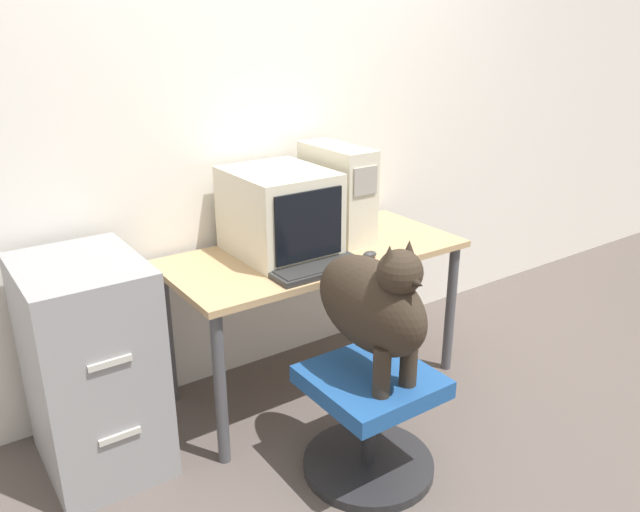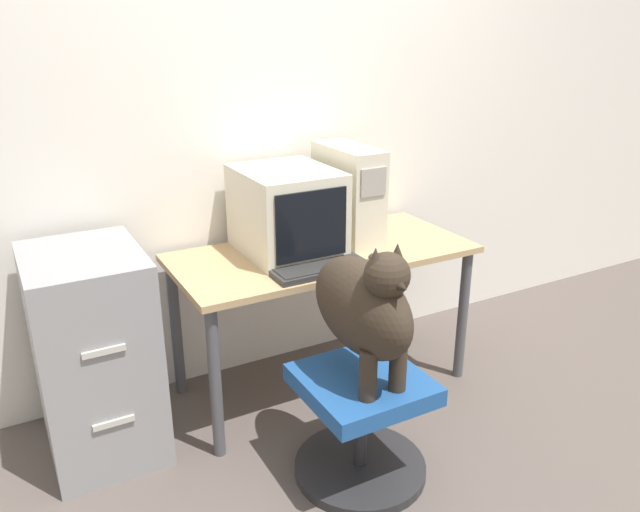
# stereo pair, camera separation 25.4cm
# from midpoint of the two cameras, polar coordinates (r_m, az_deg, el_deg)

# --- Properties ---
(ground_plane) EXTENTS (12.00, 12.00, 0.00)m
(ground_plane) POSITION_cam_midpoint_polar(r_m,az_deg,el_deg) (2.97, 0.69, -14.27)
(ground_plane) COLOR #564C47
(wall_back) EXTENTS (8.00, 0.05, 2.60)m
(wall_back) POSITION_cam_midpoint_polar(r_m,az_deg,el_deg) (3.06, -7.11, 13.01)
(wall_back) COLOR silver
(wall_back) RESTS_ON ground_plane
(desk) EXTENTS (1.38, 0.64, 0.71)m
(desk) POSITION_cam_midpoint_polar(r_m,az_deg,el_deg) (2.91, -2.93, -1.14)
(desk) COLOR tan
(desk) RESTS_ON ground_plane
(crt_monitor) EXTENTS (0.40, 0.48, 0.38)m
(crt_monitor) POSITION_cam_midpoint_polar(r_m,az_deg,el_deg) (2.80, -6.34, 3.95)
(crt_monitor) COLOR beige
(crt_monitor) RESTS_ON desk
(pc_tower) EXTENTS (0.17, 0.43, 0.45)m
(pc_tower) POSITION_cam_midpoint_polar(r_m,az_deg,el_deg) (2.98, -0.90, 5.77)
(pc_tower) COLOR beige
(pc_tower) RESTS_ON desk
(keyboard) EXTENTS (0.43, 0.17, 0.03)m
(keyboard) POSITION_cam_midpoint_polar(r_m,az_deg,el_deg) (2.63, -2.88, -1.21)
(keyboard) COLOR #2D2D2D
(keyboard) RESTS_ON desk
(computer_mouse) EXTENTS (0.07, 0.05, 0.03)m
(computer_mouse) POSITION_cam_midpoint_polar(r_m,az_deg,el_deg) (2.78, 1.97, 0.09)
(computer_mouse) COLOR #333333
(computer_mouse) RESTS_ON desk
(office_chair) EXTENTS (0.53, 0.53, 0.44)m
(office_chair) POSITION_cam_midpoint_polar(r_m,az_deg,el_deg) (2.53, 1.61, -14.75)
(office_chair) COLOR #262628
(office_chair) RESTS_ON ground_plane
(dog) EXTENTS (0.23, 0.56, 0.57)m
(dog) POSITION_cam_midpoint_polar(r_m,az_deg,el_deg) (2.27, 1.74, -4.44)
(dog) COLOR #33281E
(dog) RESTS_ON office_chair
(filing_cabinet) EXTENTS (0.44, 0.57, 0.87)m
(filing_cabinet) POSITION_cam_midpoint_polar(r_m,az_deg,el_deg) (2.67, -22.76, -9.39)
(filing_cabinet) COLOR gray
(filing_cabinet) RESTS_ON ground_plane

